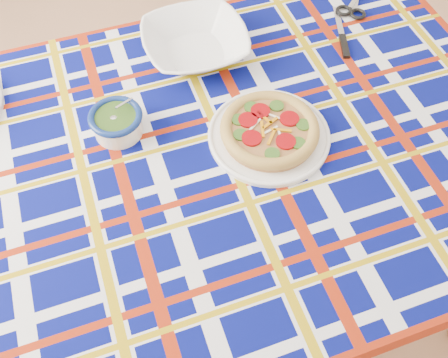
{
  "coord_description": "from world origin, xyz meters",
  "views": [
    {
      "loc": [
        -0.17,
        -0.95,
        1.78
      ],
      "look_at": [
        -0.11,
        -0.31,
        0.83
      ],
      "focal_mm": 40.0,
      "sensor_mm": 36.0,
      "label": 1
    }
  ],
  "objects_px": {
    "dining_table": "(194,178)",
    "main_focaccia_plate": "(270,130)",
    "serving_bowl": "(195,44)",
    "pesto_bowl": "(117,121)"
  },
  "relations": [
    {
      "from": "main_focaccia_plate",
      "to": "pesto_bowl",
      "type": "distance_m",
      "value": 0.37
    },
    {
      "from": "dining_table",
      "to": "pesto_bowl",
      "type": "relative_size",
      "value": 14.52
    },
    {
      "from": "main_focaccia_plate",
      "to": "pesto_bowl",
      "type": "height_order",
      "value": "pesto_bowl"
    },
    {
      "from": "dining_table",
      "to": "main_focaccia_plate",
      "type": "relative_size",
      "value": 6.16
    },
    {
      "from": "main_focaccia_plate",
      "to": "serving_bowl",
      "type": "relative_size",
      "value": 1.08
    },
    {
      "from": "dining_table",
      "to": "main_focaccia_plate",
      "type": "height_order",
      "value": "main_focaccia_plate"
    },
    {
      "from": "dining_table",
      "to": "serving_bowl",
      "type": "height_order",
      "value": "serving_bowl"
    },
    {
      "from": "dining_table",
      "to": "serving_bowl",
      "type": "relative_size",
      "value": 6.66
    },
    {
      "from": "serving_bowl",
      "to": "dining_table",
      "type": "bearing_deg",
      "value": -94.73
    },
    {
      "from": "dining_table",
      "to": "pesto_bowl",
      "type": "bearing_deg",
      "value": 135.76
    }
  ]
}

